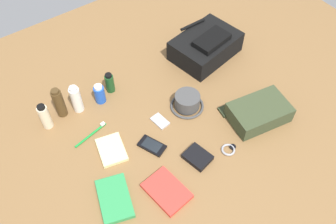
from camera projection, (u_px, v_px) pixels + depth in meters
ground_plane at (168, 119)px, 1.73m from camera, size 2.64×2.02×0.02m
backpack at (206, 46)px, 1.94m from camera, size 0.38×0.30×0.15m
toiletry_pouch at (258, 112)px, 1.69m from camera, size 0.29×0.26×0.08m
bucket_hat at (187, 102)px, 1.74m from camera, size 0.16×0.16×0.08m
lotion_bottle at (45, 116)px, 1.64m from camera, size 0.05×0.05×0.14m
cologne_bottle at (59, 103)px, 1.68m from camera, size 0.05×0.05×0.17m
toothpaste_tube at (76, 99)px, 1.70m from camera, size 0.05×0.05×0.15m
deodorant_spray at (100, 94)px, 1.75m from camera, size 0.05×0.05×0.11m
shampoo_bottle at (110, 83)px, 1.79m from camera, size 0.04×0.04×0.11m
paperback_novel at (115, 199)px, 1.46m from camera, size 0.17×0.22×0.02m
travel_guidebook at (167, 191)px, 1.48m from camera, size 0.15×0.20×0.02m
cell_phone at (152, 146)px, 1.62m from camera, size 0.11×0.13×0.01m
media_player at (160, 121)px, 1.70m from camera, size 0.06×0.09×0.01m
wristwatch at (229, 149)px, 1.61m from camera, size 0.07×0.06×0.01m
toothbrush at (92, 133)px, 1.66m from camera, size 0.17×0.05×0.02m
wallet at (198, 157)px, 1.58m from camera, size 0.11×0.13×0.02m
notepad at (112, 150)px, 1.60m from camera, size 0.14×0.17×0.02m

